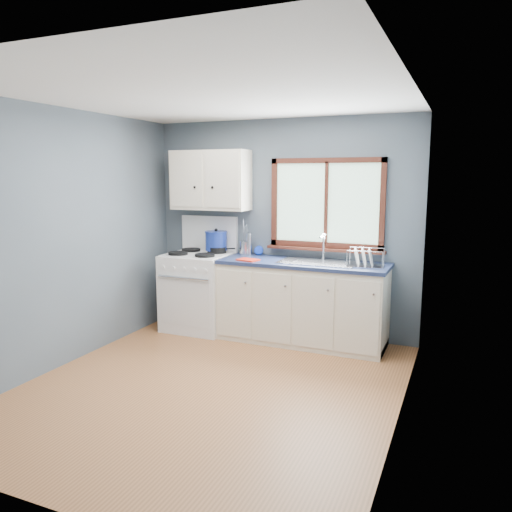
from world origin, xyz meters
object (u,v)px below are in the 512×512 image
at_px(skillet, 217,249).
at_px(dish_rack, 365,261).
at_px(base_cabinets, 302,306).
at_px(sink, 318,268).
at_px(thermos, 249,244).
at_px(gas_range, 199,289).
at_px(stockpot, 216,240).
at_px(utensil_crock, 245,247).

bearing_deg(skillet, dish_rack, -29.14).
relative_size(base_cabinets, dish_rack, 4.61).
xyz_separation_m(sink, thermos, (-0.90, 0.17, 0.19)).
bearing_deg(gas_range, stockpot, 43.68).
distance_m(gas_range, thermos, 0.83).
relative_size(skillet, utensil_crock, 0.87).
distance_m(sink, skillet, 1.31).
relative_size(gas_range, dish_rack, 3.39).
relative_size(stockpot, thermos, 1.28).
bearing_deg(skillet, thermos, -16.57).
xyz_separation_m(base_cabinets, sink, (0.18, -0.00, 0.45)).
height_order(gas_range, thermos, gas_range).
xyz_separation_m(gas_range, thermos, (0.58, 0.19, 0.56)).
distance_m(utensil_crock, thermos, 0.09).
height_order(utensil_crock, thermos, utensil_crock).
bearing_deg(dish_rack, gas_range, 173.99).
bearing_deg(utensil_crock, skillet, -165.31).
bearing_deg(stockpot, base_cabinets, -6.93).
xyz_separation_m(sink, utensil_crock, (-0.97, 0.21, 0.15)).
distance_m(sink, utensil_crock, 1.00).
bearing_deg(gas_range, sink, 0.71).
relative_size(skillet, dish_rack, 0.89).
xyz_separation_m(gas_range, dish_rack, (1.99, -0.01, 0.48)).
distance_m(sink, stockpot, 1.35).
height_order(skillet, stockpot, stockpot).
bearing_deg(dish_rack, utensil_crock, 165.26).
bearing_deg(dish_rack, sink, 170.94).
bearing_deg(gas_range, thermos, 18.18).
distance_m(gas_range, stockpot, 0.63).
bearing_deg(skillet, sink, -29.65).
distance_m(base_cabinets, skillet, 1.26).
relative_size(sink, utensil_crock, 2.04).
relative_size(gas_range, base_cabinets, 0.74).
height_order(base_cabinets, dish_rack, dish_rack).
height_order(stockpot, dish_rack, stockpot).
bearing_deg(stockpot, thermos, 4.71).
distance_m(base_cabinets, sink, 0.48).
bearing_deg(sink, utensil_crock, 168.01).
relative_size(sink, skillet, 2.35).
height_order(gas_range, base_cabinets, gas_range).
distance_m(skillet, utensil_crock, 0.34).
relative_size(skillet, thermos, 1.34).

